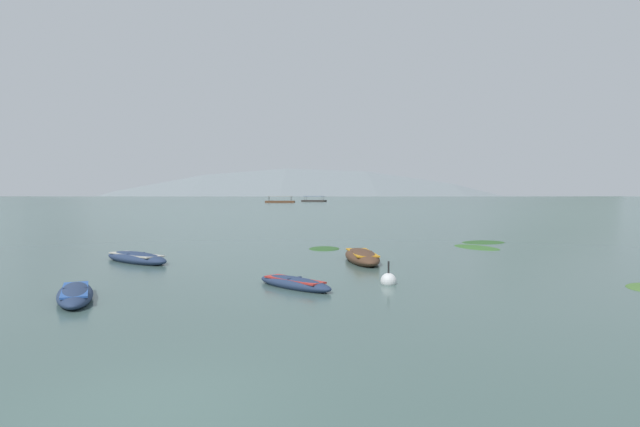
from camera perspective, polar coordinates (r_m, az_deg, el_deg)
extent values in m
plane|color=#425B56|center=(1506.81, 2.03, 1.94)|extent=(6000.00, 6000.00, 0.00)
cone|color=slate|center=(2338.48, -29.93, 6.37)|extent=(949.69, 949.69, 380.60)
cone|color=#4C5B56|center=(1745.89, -17.24, 5.65)|extent=(874.07, 874.07, 230.98)
cone|color=slate|center=(1797.51, -1.18, 9.62)|extent=(1752.99, 1752.99, 479.34)
cone|color=#4C5B56|center=(2066.96, 20.35, 6.22)|extent=(1370.23, 1370.23, 315.86)
ellipsoid|color=navy|center=(15.88, -25.13, -8.02)|extent=(2.33, 3.53, 0.46)
cube|color=#28519E|center=(15.86, -25.14, -7.52)|extent=(1.68, 2.54, 0.05)
cube|color=navy|center=(15.85, -25.14, -7.34)|extent=(0.59, 0.34, 0.04)
ellipsoid|color=navy|center=(23.67, -19.39, -4.62)|extent=(4.01, 3.51, 0.54)
cube|color=#B7B2A3|center=(23.65, -19.40, -4.23)|extent=(2.89, 2.53, 0.05)
cube|color=navy|center=(23.65, -19.40, -4.11)|extent=(0.56, 0.68, 0.04)
ellipsoid|color=#4C3323|center=(22.58, 4.58, -4.74)|extent=(1.85, 4.62, 0.64)
cube|color=orange|center=(22.56, 4.58, -4.26)|extent=(1.33, 3.33, 0.05)
cube|color=#4C3323|center=(22.56, 4.58, -4.13)|extent=(0.88, 0.19, 0.04)
ellipsoid|color=navy|center=(16.27, -2.81, -7.64)|extent=(2.81, 2.70, 0.41)
cube|color=#B22D28|center=(16.25, -2.81, -7.20)|extent=(2.02, 1.95, 0.05)
cube|color=navy|center=(16.24, -2.81, -7.03)|extent=(0.43, 0.45, 0.04)
cube|color=#2D2826|center=(214.96, -0.66, 1.36)|extent=(10.51, 6.17, 0.90)
cylinder|color=#4C4742|center=(215.04, 0.41, 1.66)|extent=(0.10, 0.10, 1.80)
cylinder|color=#4C4742|center=(212.48, 0.19, 1.65)|extent=(0.10, 0.10, 1.80)
cylinder|color=#4C4742|center=(217.47, -1.48, 1.66)|extent=(0.10, 0.10, 1.80)
cylinder|color=#4C4742|center=(214.94, -1.72, 1.66)|extent=(0.10, 0.10, 1.80)
cube|color=#334C75|center=(214.95, -0.66, 1.90)|extent=(8.83, 5.18, 0.12)
cube|color=brown|center=(190.03, -4.37, 1.26)|extent=(10.63, 3.27, 0.90)
cylinder|color=#4C4742|center=(190.85, -3.13, 1.60)|extent=(0.10, 0.10, 1.80)
cylinder|color=#4C4742|center=(188.41, -3.20, 1.60)|extent=(0.10, 0.10, 1.80)
cylinder|color=#4C4742|center=(191.72, -5.53, 1.60)|extent=(0.10, 0.10, 1.80)
cylinder|color=#4C4742|center=(189.29, -5.63, 1.59)|extent=(0.10, 0.10, 1.80)
cube|color=#9E998E|center=(190.02, -4.38, 1.87)|extent=(8.93, 2.75, 0.12)
sphere|color=silver|center=(17.03, 7.47, -7.30)|extent=(0.51, 0.51, 0.51)
cylinder|color=black|center=(16.98, 7.48, -6.24)|extent=(0.06, 0.06, 0.63)
ellipsoid|color=#2D5628|center=(27.78, 0.46, -3.86)|extent=(1.64, 2.38, 0.14)
ellipsoid|color=#2D5628|center=(32.92, 17.36, -3.03)|extent=(3.62, 3.50, 0.14)
ellipsoid|color=#38662D|center=(29.67, 16.67, -3.57)|extent=(2.79, 3.80, 0.14)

